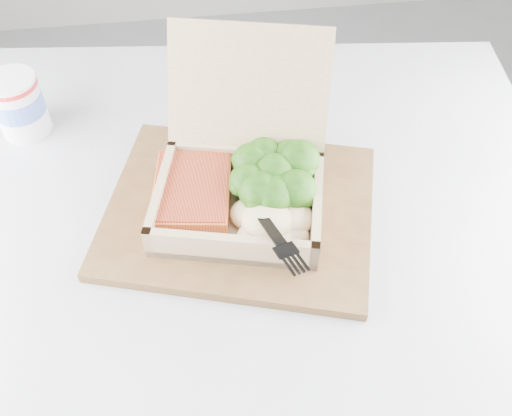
{
  "coord_description": "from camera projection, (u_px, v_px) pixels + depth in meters",
  "views": [
    {
      "loc": [
        -0.67,
        -0.16,
        1.29
      ],
      "look_at": [
        -0.61,
        0.26,
        0.79
      ],
      "focal_mm": 40.0,
      "sensor_mm": 36.0,
      "label": 1
    }
  ],
  "objects": [
    {
      "name": "takeout_container",
      "position": [
        242.0,
        167.0,
        0.68
      ],
      "size": [
        0.24,
        0.26,
        0.17
      ],
      "rotation": [
        0.0,
        0.0,
        -0.24
      ],
      "color": "tan",
      "rests_on": "serving_tray"
    },
    {
      "name": "cafe_table",
      "position": [
        240.0,
        331.0,
        0.82
      ],
      "size": [
        0.93,
        0.93,
        0.75
      ],
      "rotation": [
        0.0,
        0.0,
        -0.11
      ],
      "color": "black",
      "rests_on": "floor"
    },
    {
      "name": "broccoli_pile",
      "position": [
        274.0,
        178.0,
        0.68
      ],
      "size": [
        0.12,
        0.12,
        0.04
      ],
      "primitive_type": null,
      "color": "#39771A",
      "rests_on": "takeout_container"
    },
    {
      "name": "salmon_fillet",
      "position": [
        192.0,
        193.0,
        0.68
      ],
      "size": [
        0.11,
        0.13,
        0.02
      ],
      "primitive_type": "cube",
      "rotation": [
        0.0,
        0.0,
        -0.15
      ],
      "color": "#D15929",
      "rests_on": "takeout_container"
    },
    {
      "name": "receipt",
      "position": [
        236.0,
        125.0,
        0.81
      ],
      "size": [
        0.11,
        0.15,
        0.0
      ],
      "primitive_type": "cube",
      "rotation": [
        0.0,
        0.0,
        -0.29
      ],
      "color": "white",
      "rests_on": "cafe_table"
    },
    {
      "name": "serving_tray",
      "position": [
        240.0,
        210.0,
        0.7
      ],
      "size": [
        0.38,
        0.34,
        0.01
      ],
      "primitive_type": "cube",
      "rotation": [
        0.0,
        0.0,
        -0.29
      ],
      "color": "brown",
      "rests_on": "cafe_table"
    },
    {
      "name": "plastic_fork",
      "position": [
        254.0,
        202.0,
        0.65
      ],
      "size": [
        0.06,
        0.16,
        0.03
      ],
      "rotation": [
        0.0,
        0.0,
        3.41
      ],
      "color": "black",
      "rests_on": "mashed_potatoes"
    },
    {
      "name": "paper_cup",
      "position": [
        18.0,
        103.0,
        0.77
      ],
      "size": [
        0.07,
        0.07,
        0.09
      ],
      "color": "silver",
      "rests_on": "cafe_table"
    },
    {
      "name": "mashed_potatoes",
      "position": [
        267.0,
        220.0,
        0.65
      ],
      "size": [
        0.1,
        0.09,
        0.03
      ],
      "primitive_type": "ellipsoid",
      "color": "beige",
      "rests_on": "takeout_container"
    }
  ]
}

